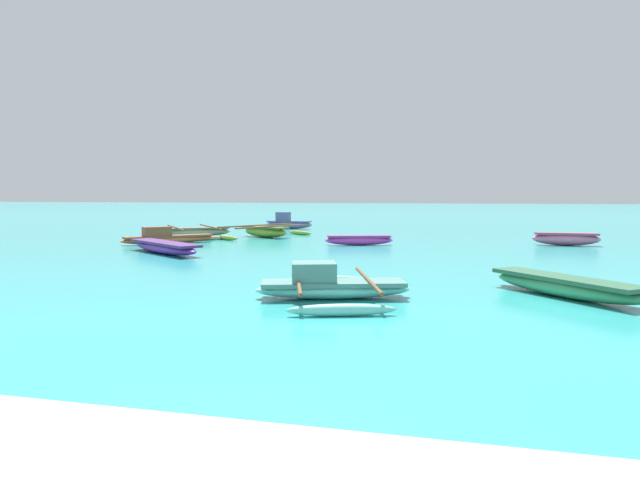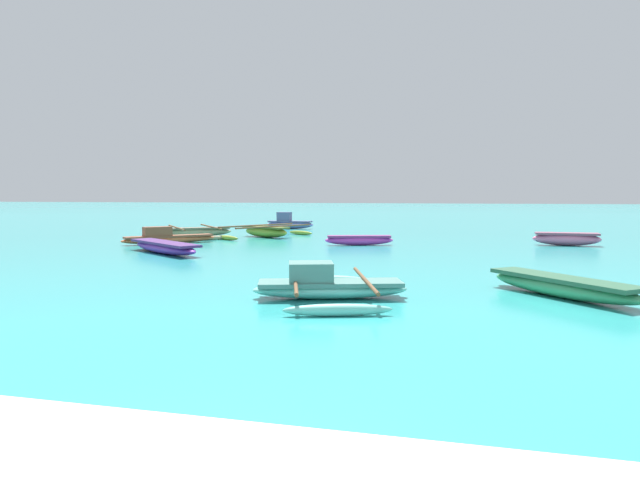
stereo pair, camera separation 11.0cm
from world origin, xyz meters
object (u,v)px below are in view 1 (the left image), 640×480
Objects in this scene: moored_boat_2 at (359,240)px; moored_boat_8 at (193,232)px; moored_boat_0 at (165,247)px; moored_boat_1 at (330,286)px; moored_boat_6 at (167,238)px; moored_boat_3 at (265,231)px; moored_boat_4 at (288,223)px; moored_boat_5 at (566,238)px; moored_boat_7 at (564,285)px.

moored_boat_2 is 8.37m from moored_boat_8.
moored_boat_2 is (5.65, 4.53, -0.01)m from moored_boat_0.
moored_boat_1 is 13.29m from moored_boat_6.
moored_boat_4 is at bearing 127.62° from moored_boat_3.
moored_boat_4 is (-5.72, 9.32, 0.12)m from moored_boat_2.
moored_boat_0 is at bearing -67.01° from moored_boat_3.
moored_boat_1 is 1.53× the size of moored_boat_5.
moored_boat_4 is 0.86× the size of moored_boat_6.
moored_boat_7 is at bearing -97.40° from moored_boat_5.
moored_boat_6 is (-15.07, -2.97, -0.03)m from moored_boat_5.
moored_boat_1 reaches higher than moored_boat_3.
moored_boat_0 and moored_boat_7 have the same top height.
moored_boat_4 is 1.10× the size of moored_boat_5.
moored_boat_3 is at bearing 176.89° from moored_boat_5.
moored_boat_2 is 1.07× the size of moored_boat_5.
moored_boat_0 is 9.63m from moored_boat_1.
moored_boat_7 is at bearing -79.25° from moored_boat_8.
moored_boat_2 is at bearing 79.82° from moored_boat_1.
moored_boat_0 is at bearing -92.13° from moored_boat_4.
moored_boat_1 is at bearing -114.64° from moored_boat_7.
moored_boat_0 is 1.54× the size of moored_boat_5.
moored_boat_0 is 12.53m from moored_boat_7.
moored_boat_1 is 15.32m from moored_boat_3.
moored_boat_1 is 1.20× the size of moored_boat_6.
moored_boat_5 is at bearing 61.18° from moored_boat_0.
moored_boat_4 reaches higher than moored_boat_5.
moored_boat_7 reaches higher than moored_boat_2.
moored_boat_2 is at bearing 74.43° from moored_boat_0.
moored_boat_6 reaches higher than moored_boat_8.
moored_boat_5 is 0.79× the size of moored_boat_6.
moored_boat_3 reaches higher than moored_boat_2.
moored_boat_5 is 15.36m from moored_boat_6.
moored_boat_2 is at bearing 169.54° from moored_boat_7.
moored_boat_0 is 7.25m from moored_boat_8.
moored_boat_3 is 1.57× the size of moored_boat_7.
moored_boat_0 is 1.26× the size of moored_boat_7.
moored_boat_7 is at bearing -80.54° from moored_boat_6.
moored_boat_4 reaches higher than moored_boat_1.
moored_boat_6 is at bearing -163.96° from moored_boat_7.
moored_boat_3 is 4.87m from moored_boat_6.
moored_boat_6 is at bearing 171.79° from moored_boat_2.
moored_boat_8 is at bearing 52.98° from moored_boat_6.
moored_boat_3 is at bearing 131.52° from moored_boat_2.
moored_boat_3 is at bearing 119.20° from moored_boat_0.
moored_boat_6 is at bearing -166.80° from moored_boat_5.
moored_boat_2 is 0.84× the size of moored_boat_6.
moored_boat_3 reaches higher than moored_boat_8.
moored_boat_4 reaches higher than moored_boat_2.
moored_boat_7 is 18.36m from moored_boat_8.
moored_boat_2 is 0.55× the size of moored_boat_8.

